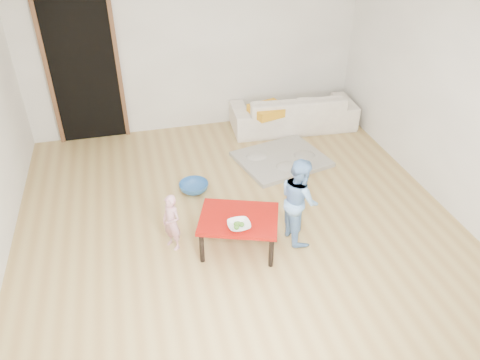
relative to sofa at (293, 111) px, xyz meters
name	(u,v)px	position (x,y,z in m)	size (l,w,h in m)	color
floor	(236,217)	(-1.44, -2.05, -0.28)	(5.00, 5.00, 0.01)	#A78247
back_wall	(194,45)	(-1.44, 0.45, 1.02)	(5.00, 0.02, 2.60)	white
right_wall	(448,93)	(1.06, -2.05, 1.02)	(0.02, 5.00, 2.60)	white
doorway	(84,73)	(-3.04, 0.43, 0.74)	(1.02, 0.08, 2.11)	brown
sofa	(293,111)	(0.00, 0.00, 0.00)	(1.92, 0.75, 0.56)	white
cushion	(268,110)	(-0.48, -0.19, 0.15)	(0.49, 0.44, 0.13)	orange
red_table	(239,232)	(-1.53, -2.57, -0.08)	(0.81, 0.61, 0.41)	#970E08
bowl	(239,225)	(-1.57, -2.74, 0.15)	(0.23, 0.23, 0.06)	white
broccoli	(239,226)	(-1.57, -2.74, 0.15)	(0.12, 0.12, 0.06)	#2D5919
child_pink	(172,223)	(-2.21, -2.38, 0.05)	(0.24, 0.16, 0.65)	#D7627F
child_blue	(299,200)	(-0.86, -2.55, 0.21)	(0.48, 0.37, 0.99)	#679AEF
basin	(194,187)	(-1.82, -1.39, -0.22)	(0.37, 0.37, 0.12)	#2A5E9E
blanket	(281,159)	(-0.51, -0.96, -0.25)	(1.16, 0.97, 0.06)	#A1998E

